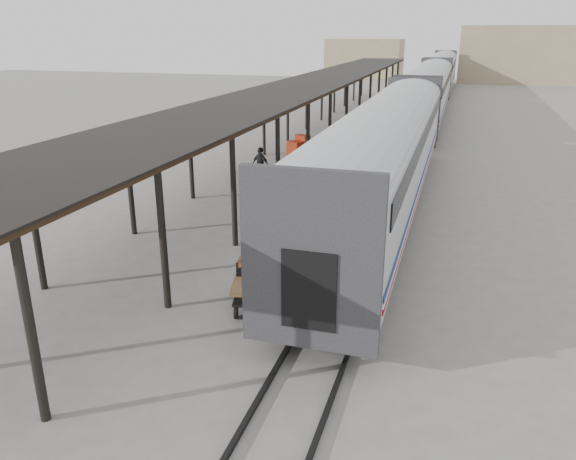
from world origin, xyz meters
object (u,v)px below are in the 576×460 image
Objects in this scene: baggage_cart at (258,281)px; luggage_tug at (299,147)px; porter at (257,252)px; pedestrian at (261,165)px.

luggage_tug is (-4.25, 19.35, -0.08)m from baggage_cart.
luggage_tug is 20.53m from porter.
pedestrian reaches higher than baggage_cart.
baggage_cart is 1.40× the size of porter.
porter reaches higher than luggage_tug.
pedestrian is (-4.31, 12.46, 0.26)m from baggage_cart.
baggage_cart is 1.63× the size of luggage_tug.
pedestrian is (-4.56, 13.11, -0.89)m from porter.
baggage_cart is 13.19m from pedestrian.
porter is 1.03× the size of pedestrian.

